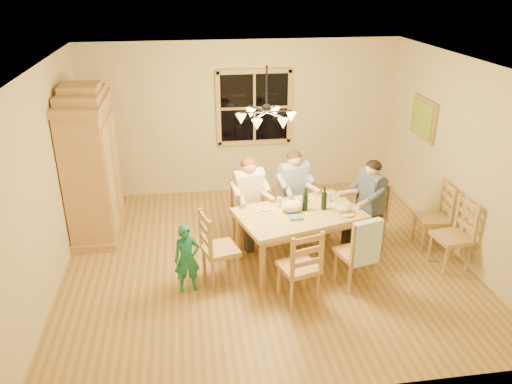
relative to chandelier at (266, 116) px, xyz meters
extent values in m
plane|color=olive|center=(0.00, 0.00, -2.08)|extent=(5.50, 5.50, 0.00)
cube|color=white|center=(0.00, 0.00, 0.62)|extent=(5.50, 5.00, 0.02)
cube|color=#C6B88C|center=(0.00, 2.50, -0.73)|extent=(5.50, 0.02, 2.70)
cube|color=#C6B88C|center=(-2.75, 0.00, -0.73)|extent=(0.02, 5.00, 2.70)
cube|color=#C6B88C|center=(2.75, 0.00, -0.73)|extent=(0.02, 5.00, 2.70)
cube|color=black|center=(0.20, 2.48, -0.53)|extent=(1.20, 0.03, 1.20)
cube|color=tan|center=(0.20, 2.46, -0.53)|extent=(1.30, 0.06, 1.30)
cube|color=#A77048|center=(2.72, 1.20, -0.48)|extent=(0.04, 0.78, 0.64)
cube|color=#1E6B2D|center=(2.69, 1.20, -0.48)|extent=(0.02, 0.68, 0.54)
cylinder|color=black|center=(0.00, 0.00, 0.36)|extent=(0.02, 0.02, 0.53)
sphere|color=black|center=(0.00, 0.00, 0.09)|extent=(0.12, 0.12, 0.12)
cylinder|color=black|center=(0.16, 0.00, 0.05)|extent=(0.34, 0.02, 0.02)
cone|color=#FFB259|center=(0.32, 0.00, -0.03)|extent=(0.13, 0.13, 0.12)
cylinder|color=black|center=(0.08, 0.14, 0.05)|extent=(0.19, 0.31, 0.02)
cone|color=#FFB259|center=(0.16, 0.28, -0.03)|extent=(0.13, 0.13, 0.12)
cylinder|color=black|center=(-0.08, 0.14, 0.05)|extent=(0.19, 0.31, 0.02)
cone|color=#FFB259|center=(-0.16, 0.28, -0.03)|extent=(0.13, 0.13, 0.12)
cylinder|color=black|center=(-0.16, 0.00, 0.05)|extent=(0.34, 0.02, 0.02)
cone|color=#FFB259|center=(-0.32, 0.00, -0.03)|extent=(0.13, 0.13, 0.12)
cylinder|color=black|center=(-0.08, -0.14, 0.05)|extent=(0.19, 0.31, 0.02)
cone|color=#FFB259|center=(-0.16, -0.28, -0.03)|extent=(0.13, 0.13, 0.12)
cylinder|color=black|center=(0.08, -0.14, 0.05)|extent=(0.19, 0.31, 0.02)
cone|color=#FFB259|center=(0.16, -0.28, -0.03)|extent=(0.13, 0.13, 0.12)
cube|color=#A77048|center=(-2.43, 1.19, -1.08)|extent=(0.60, 1.30, 2.00)
cube|color=#A77048|center=(-2.43, 1.19, -0.03)|extent=(0.66, 1.40, 0.10)
cube|color=#A77048|center=(-2.43, 1.19, 0.07)|extent=(0.58, 1.00, 0.12)
cube|color=#A77048|center=(-2.43, 1.19, 0.17)|extent=(0.52, 0.55, 0.10)
cube|color=tan|center=(-2.12, 0.86, -1.08)|extent=(0.03, 0.55, 1.60)
cube|color=tan|center=(-2.12, 1.52, -1.08)|extent=(0.03, 0.55, 1.60)
cube|color=#A77048|center=(-2.43, 1.19, -2.02)|extent=(0.66, 1.40, 0.12)
cube|color=#AD8B4D|center=(0.44, -0.12, -1.35)|extent=(1.85, 1.40, 0.06)
cube|color=tan|center=(0.44, -0.12, -1.43)|extent=(1.66, 1.21, 0.10)
cylinder|color=tan|center=(-0.15, -0.70, -1.73)|extent=(0.09, 0.09, 0.70)
cylinder|color=tan|center=(1.24, -0.32, -1.73)|extent=(0.09, 0.09, 0.70)
cylinder|color=tan|center=(-0.36, 0.08, -1.73)|extent=(0.09, 0.09, 0.70)
cylinder|color=tan|center=(1.03, 0.46, -1.73)|extent=(0.09, 0.09, 0.70)
cube|color=tan|center=(-0.16, 0.52, -1.63)|extent=(0.54, 0.52, 0.06)
cube|color=tan|center=(-0.16, 0.52, -1.36)|extent=(0.38, 0.15, 0.54)
cube|color=tan|center=(0.55, 0.71, -1.63)|extent=(0.54, 0.52, 0.06)
cube|color=tan|center=(0.55, 0.71, -1.36)|extent=(0.38, 0.15, 0.54)
cube|color=tan|center=(0.25, -0.97, -1.63)|extent=(0.54, 0.52, 0.06)
cube|color=tan|center=(0.25, -0.97, -1.36)|extent=(0.38, 0.15, 0.54)
cube|color=tan|center=(1.04, -0.76, -1.63)|extent=(0.54, 0.52, 0.06)
cube|color=tan|center=(1.04, -0.76, -1.36)|extent=(0.38, 0.15, 0.54)
cube|color=tan|center=(-0.66, -0.42, -1.63)|extent=(0.52, 0.54, 0.06)
cube|color=tan|center=(-0.66, -0.42, -1.36)|extent=(0.15, 0.38, 0.54)
cube|color=tan|center=(1.54, 0.18, -1.63)|extent=(0.52, 0.54, 0.06)
cube|color=tan|center=(1.54, 0.18, -1.36)|extent=(0.15, 0.38, 0.54)
cube|color=beige|center=(-0.16, 0.52, -1.24)|extent=(0.44, 0.32, 0.52)
cube|color=#262328|center=(-0.16, 0.52, -1.55)|extent=(0.48, 0.51, 0.14)
sphere|color=tan|center=(-0.16, 0.52, -0.86)|extent=(0.21, 0.21, 0.21)
ellipsoid|color=#592614|center=(-0.16, 0.52, -0.83)|extent=(0.22, 0.22, 0.17)
cube|color=#315789|center=(0.55, 0.71, -1.24)|extent=(0.44, 0.32, 0.52)
cube|color=#262328|center=(0.55, 0.71, -1.55)|extent=(0.48, 0.51, 0.14)
sphere|color=tan|center=(0.55, 0.71, -0.86)|extent=(0.21, 0.21, 0.21)
ellipsoid|color=#381E11|center=(0.55, 0.71, -0.83)|extent=(0.22, 0.22, 0.17)
cube|color=#3B475E|center=(1.54, 0.18, -1.24)|extent=(0.32, 0.44, 0.52)
cube|color=#262328|center=(1.54, 0.18, -1.55)|extent=(0.51, 0.48, 0.14)
sphere|color=tan|center=(1.54, 0.18, -0.86)|extent=(0.21, 0.21, 0.21)
ellipsoid|color=black|center=(1.54, 0.18, -0.83)|extent=(0.22, 0.22, 0.17)
cube|color=#B8DDF9|center=(1.09, -0.94, -1.38)|extent=(0.39, 0.20, 0.58)
cylinder|color=black|center=(0.53, -0.07, -1.15)|extent=(0.08, 0.08, 0.33)
cylinder|color=black|center=(0.79, -0.07, -1.15)|extent=(0.08, 0.08, 0.33)
cylinder|color=white|center=(0.00, 0.00, -1.31)|extent=(0.26, 0.26, 0.02)
cylinder|color=white|center=(0.60, 0.24, -1.31)|extent=(0.26, 0.26, 0.02)
cylinder|color=white|center=(1.07, 0.01, -1.31)|extent=(0.26, 0.26, 0.02)
cylinder|color=silver|center=(0.21, 0.09, -1.25)|extent=(0.06, 0.06, 0.14)
cylinder|color=silver|center=(0.92, 0.15, -1.25)|extent=(0.06, 0.06, 0.14)
ellipsoid|color=tan|center=(1.03, -0.19, -1.26)|extent=(0.20, 0.20, 0.11)
cube|color=#547C9B|center=(0.36, -0.29, -1.30)|extent=(0.21, 0.18, 0.03)
ellipsoid|color=beige|center=(0.34, -0.08, -1.24)|extent=(0.28, 0.22, 0.15)
imported|color=#1A7761|center=(-1.09, -0.59, -1.62)|extent=(0.35, 0.26, 0.91)
cube|color=tan|center=(2.45, -0.56, -1.63)|extent=(0.47, 0.49, 0.06)
cube|color=tan|center=(2.45, -0.56, -1.36)|extent=(0.10, 0.38, 0.54)
cube|color=tan|center=(2.45, 0.01, -1.63)|extent=(0.45, 0.47, 0.06)
cube|color=tan|center=(2.45, 0.01, -1.36)|extent=(0.08, 0.38, 0.54)
camera|label=1|loc=(-1.01, -5.99, 1.66)|focal=35.00mm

